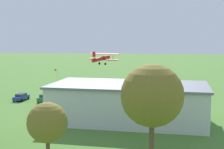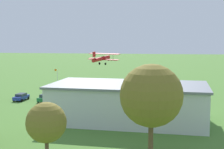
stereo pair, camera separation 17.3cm
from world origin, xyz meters
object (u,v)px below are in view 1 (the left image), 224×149
object	(u,v)px
person_beside_truck	(88,94)
hangar	(129,102)
car_green	(45,98)
tree_at_field_edge	(47,123)
person_walking_on_apron	(157,98)
tree_by_windsock	(152,96)
car_blue	(21,97)
car_orange	(189,102)
car_red	(83,99)
windsock	(55,71)
person_near_hangar_door	(82,94)
biplane	(102,58)

from	to	relation	value
person_beside_truck	hangar	bearing A→B (deg)	120.55
car_green	tree_at_field_edge	world-z (taller)	tree_at_field_edge
person_beside_truck	person_walking_on_apron	bearing A→B (deg)	172.89
tree_by_windsock	car_blue	bearing A→B (deg)	-46.16
person_beside_truck	car_blue	bearing A→B (deg)	20.64
hangar	car_orange	world-z (taller)	hangar
tree_at_field_edge	person_beside_truck	bearing A→B (deg)	-81.76
car_blue	car_green	bearing A→B (deg)	173.85
car_green	tree_by_windsock	size ratio (longest dim) A/B	0.39
car_red	tree_at_field_edge	bearing A→B (deg)	98.96
tree_by_windsock	windsock	bearing A→B (deg)	-60.38
hangar	tree_at_field_edge	distance (m)	23.85
tree_by_windsock	hangar	bearing A→B (deg)	-75.37
car_green	person_beside_truck	bearing A→B (deg)	-143.98
person_near_hangar_door	tree_at_field_edge	distance (m)	43.58
hangar	car_red	distance (m)	17.77
person_walking_on_apron	tree_by_windsock	size ratio (longest dim) A/B	0.17
biplane	person_near_hangar_door	xyz separation A→B (m)	(2.32, 11.54, -7.50)
car_green	car_blue	xyz separation A→B (m)	(5.69, -0.61, -0.04)
car_orange	car_red	bearing A→B (deg)	0.85
car_orange	person_beside_truck	size ratio (longest dim) A/B	2.84
car_orange	tree_by_windsock	xyz separation A→B (m)	(6.30, 30.28, 6.26)
person_beside_truck	tree_at_field_edge	bearing A→B (deg)	98.24
car_green	tree_at_field_edge	distance (m)	39.51
car_blue	tree_by_windsock	world-z (taller)	tree_by_windsock
car_blue	person_beside_truck	xyz separation A→B (m)	(-13.55, -5.10, 0.01)
car_orange	car_red	xyz separation A→B (m)	(21.56, 0.32, 0.01)
hangar	car_orange	xyz separation A→B (m)	(-10.52, -14.07, -2.22)
tree_at_field_edge	windsock	world-z (taller)	tree_at_field_edge
biplane	windsock	size ratio (longest dim) A/B	1.76
car_green	car_blue	bearing A→B (deg)	-6.15
biplane	car_green	world-z (taller)	biplane
hangar	windsock	size ratio (longest dim) A/B	4.86
car_red	car_orange	bearing A→B (deg)	-179.15
car_blue	person_walking_on_apron	xyz separation A→B (m)	(-29.14, -3.16, 0.08)
tree_by_windsock	car_red	bearing A→B (deg)	-63.01
car_green	person_walking_on_apron	world-z (taller)	person_walking_on_apron
car_red	car_blue	world-z (taller)	car_red
car_orange	tree_by_windsock	world-z (taller)	tree_by_windsock
hangar	person_near_hangar_door	distance (m)	23.39
hangar	windsock	xyz separation A→B (m)	(23.49, -32.56, 1.55)
car_blue	windsock	distance (m)	18.88
hangar	person_beside_truck	size ratio (longest dim) A/B	15.57
person_beside_truck	tree_at_field_edge	distance (m)	43.07
hangar	car_blue	bearing A→B (deg)	-29.56
biplane	person_walking_on_apron	xyz separation A→B (m)	(-14.58, 13.79, -7.42)
hangar	car_red	xyz separation A→B (m)	(11.03, -13.75, -2.21)
person_walking_on_apron	windsock	distance (m)	31.88
person_beside_truck	tree_at_field_edge	world-z (taller)	tree_at_field_edge
biplane	tree_at_field_edge	world-z (taller)	biplane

